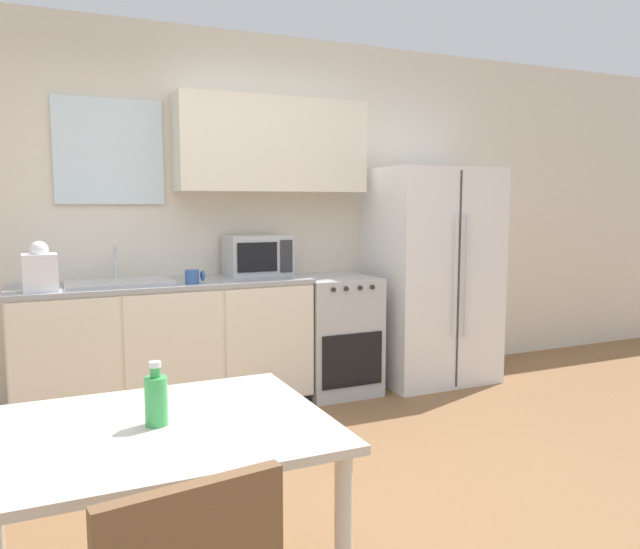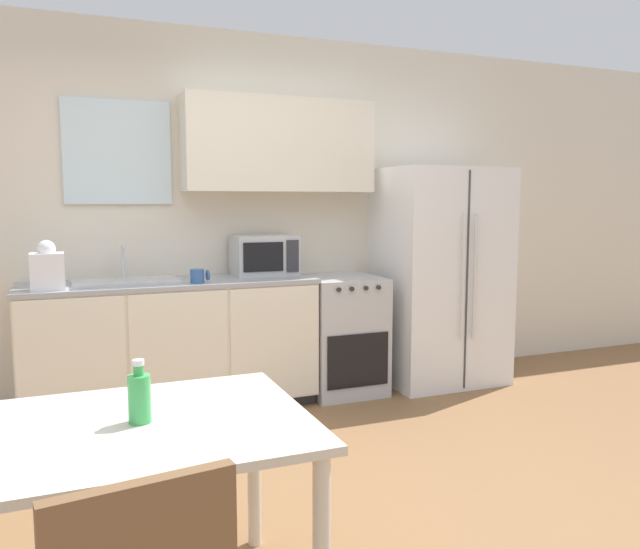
{
  "view_description": "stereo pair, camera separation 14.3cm",
  "coord_description": "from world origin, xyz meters",
  "px_view_note": "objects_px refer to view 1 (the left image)",
  "views": [
    {
      "loc": [
        -1.01,
        -2.65,
        1.45
      ],
      "look_at": [
        0.42,
        0.48,
        1.05
      ],
      "focal_mm": 35.0,
      "sensor_mm": 36.0,
      "label": 1
    },
    {
      "loc": [
        -0.87,
        -2.7,
        1.45
      ],
      "look_at": [
        0.42,
        0.48,
        1.05
      ],
      "focal_mm": 35.0,
      "sensor_mm": 36.0,
      "label": 2
    }
  ],
  "objects_px": {
    "refrigerator": "(431,275)",
    "microwave": "(258,255)",
    "coffee_mug": "(193,277)",
    "oven_range": "(333,334)",
    "dining_table": "(155,455)",
    "drink_bottle": "(156,399)"
  },
  "relations": [
    {
      "from": "refrigerator",
      "to": "microwave",
      "type": "relative_size",
      "value": 3.72
    },
    {
      "from": "refrigerator",
      "to": "coffee_mug",
      "type": "distance_m",
      "value": 1.98
    },
    {
      "from": "oven_range",
      "to": "dining_table",
      "type": "xyz_separation_m",
      "value": [
        -1.72,
        -2.24,
        0.19
      ]
    },
    {
      "from": "oven_range",
      "to": "dining_table",
      "type": "bearing_deg",
      "value": -127.59
    },
    {
      "from": "refrigerator",
      "to": "dining_table",
      "type": "xyz_separation_m",
      "value": [
        -2.59,
        -2.2,
        -0.23
      ]
    },
    {
      "from": "dining_table",
      "to": "drink_bottle",
      "type": "bearing_deg",
      "value": 25.73
    },
    {
      "from": "refrigerator",
      "to": "drink_bottle",
      "type": "relative_size",
      "value": 8.14
    },
    {
      "from": "dining_table",
      "to": "drink_bottle",
      "type": "height_order",
      "value": "drink_bottle"
    },
    {
      "from": "microwave",
      "to": "dining_table",
      "type": "xyz_separation_m",
      "value": [
        -1.16,
        -2.37,
        -0.43
      ]
    },
    {
      "from": "oven_range",
      "to": "coffee_mug",
      "type": "relative_size",
      "value": 6.96
    },
    {
      "from": "dining_table",
      "to": "microwave",
      "type": "bearing_deg",
      "value": 63.85
    },
    {
      "from": "microwave",
      "to": "dining_table",
      "type": "relative_size",
      "value": 0.41
    },
    {
      "from": "coffee_mug",
      "to": "drink_bottle",
      "type": "height_order",
      "value": "coffee_mug"
    },
    {
      "from": "refrigerator",
      "to": "oven_range",
      "type": "bearing_deg",
      "value": 177.34
    },
    {
      "from": "coffee_mug",
      "to": "drink_bottle",
      "type": "relative_size",
      "value": 0.61
    },
    {
      "from": "coffee_mug",
      "to": "drink_bottle",
      "type": "distance_m",
      "value": 2.15
    },
    {
      "from": "refrigerator",
      "to": "coffee_mug",
      "type": "relative_size",
      "value": 13.45
    },
    {
      "from": "dining_table",
      "to": "drink_bottle",
      "type": "distance_m",
      "value": 0.19
    },
    {
      "from": "refrigerator",
      "to": "drink_bottle",
      "type": "distance_m",
      "value": 3.39
    },
    {
      "from": "coffee_mug",
      "to": "drink_bottle",
      "type": "xyz_separation_m",
      "value": [
        -0.6,
        -2.06,
        -0.14
      ]
    },
    {
      "from": "refrigerator",
      "to": "coffee_mug",
      "type": "bearing_deg",
      "value": -176.13
    },
    {
      "from": "refrigerator",
      "to": "microwave",
      "type": "distance_m",
      "value": 1.45
    }
  ]
}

